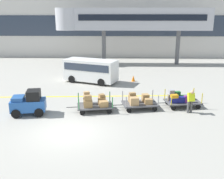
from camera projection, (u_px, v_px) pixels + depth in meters
The scene contains 11 objects.
ground_plane at pixel (68, 132), 14.30m from camera, with size 120.00×120.00×0.00m, color #9E9B91.
apron_lead_line at pixel (78, 96), 20.40m from camera, with size 14.79×0.20×0.01m, color yellow.
terminal_building at pixel (101, 28), 38.10m from camera, with size 63.93×2.51×8.08m.
jet_bridge at pixel (127, 20), 31.88m from camera, with size 18.68×3.00×6.76m.
baggage_tug at pixel (29, 103), 16.61m from camera, with size 2.26×1.54×1.58m.
baggage_cart_lead at pixel (95, 103), 17.24m from camera, with size 3.08×1.77×1.24m.
baggage_cart_middle at pixel (139, 101), 17.66m from camera, with size 3.08×1.77×1.10m.
baggage_cart_tail at pixel (181, 99), 18.06m from camera, with size 3.08×1.77×1.15m.
baggage_handler at pixel (191, 100), 16.80m from camera, with size 0.45×0.46×1.56m.
shuttle_van at pixel (91, 69), 24.28m from camera, with size 5.16×3.50×2.10m.
safety_cone_near at pixel (133, 78), 24.83m from camera, with size 0.36×0.36×0.55m, color orange.
Camera 1 is at (2.75, -13.01, 6.22)m, focal length 42.48 mm.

